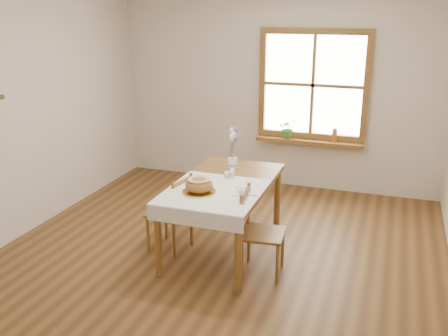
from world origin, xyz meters
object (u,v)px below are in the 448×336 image
at_px(chair_right, 263,232).
at_px(flower_vase, 232,163).
at_px(dining_table, 224,190).
at_px(chair_left, 169,212).
at_px(bread_plate, 199,192).

height_order(chair_right, flower_vase, flower_vase).
distance_m(dining_table, flower_vase, 0.48).
relative_size(chair_left, flower_vase, 7.25).
height_order(dining_table, flower_vase, flower_vase).
xyz_separation_m(chair_left, flower_vase, (0.48, 0.63, 0.40)).
bearing_deg(dining_table, chair_left, -162.15).
distance_m(chair_left, chair_right, 1.06).
bearing_deg(dining_table, flower_vase, 97.68).
distance_m(chair_right, flower_vase, 1.05).
distance_m(bread_plate, flower_vase, 0.85).
bearing_deg(chair_right, chair_left, 76.09).
height_order(chair_right, bread_plate, chair_right).
height_order(chair_left, flower_vase, flower_vase).
bearing_deg(bread_plate, chair_left, 153.60).
bearing_deg(chair_left, dining_table, 117.49).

